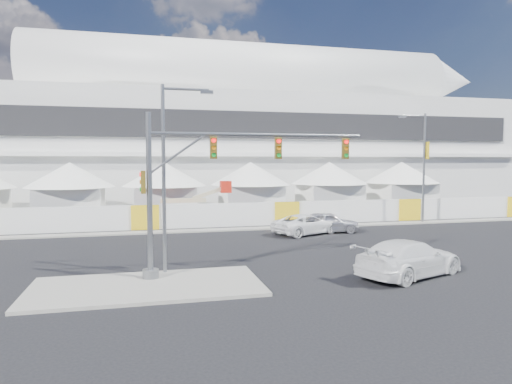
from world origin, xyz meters
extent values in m
plane|color=black|center=(0.00, 0.00, 0.00)|extent=(160.00, 160.00, 0.00)
cube|color=gray|center=(-6.00, -3.00, 0.07)|extent=(10.00, 5.00, 0.15)
cube|color=gray|center=(20.00, 12.50, 0.06)|extent=(80.00, 1.20, 0.12)
cube|color=silver|center=(8.00, 42.00, 7.00)|extent=(80.00, 24.00, 14.00)
cube|color=black|center=(8.00, 29.85, 9.80)|extent=(68.00, 0.30, 3.20)
cube|color=white|center=(8.00, 29.60, 6.30)|extent=(72.00, 0.80, 0.50)
cylinder|color=white|center=(8.00, 40.00, 17.78)|extent=(57.60, 8.40, 8.40)
cylinder|color=white|center=(10.00, 40.00, 17.36)|extent=(51.60, 6.80, 6.80)
cylinder|color=white|center=(12.00, 40.00, 16.94)|extent=(45.60, 5.20, 5.20)
cone|color=white|center=(40.80, 40.00, 18.00)|extent=(8.00, 7.60, 7.60)
cube|color=white|center=(-13.00, 24.00, 1.50)|extent=(6.00, 6.00, 3.00)
cone|color=white|center=(-13.00, 24.00, 4.20)|extent=(8.40, 8.40, 2.40)
cube|color=white|center=(-4.00, 24.00, 1.50)|extent=(6.00, 6.00, 3.00)
cone|color=white|center=(-4.00, 24.00, 4.20)|extent=(8.40, 8.40, 2.40)
cube|color=white|center=(5.00, 24.00, 1.50)|extent=(6.00, 6.00, 3.00)
cone|color=white|center=(5.00, 24.00, 4.20)|extent=(8.40, 8.40, 2.40)
cube|color=white|center=(14.00, 24.00, 1.50)|extent=(6.00, 6.00, 3.00)
cone|color=white|center=(14.00, 24.00, 4.20)|extent=(8.40, 8.40, 2.40)
cube|color=white|center=(23.00, 24.00, 1.50)|extent=(6.00, 6.00, 3.00)
cone|color=white|center=(23.00, 24.00, 4.20)|extent=(8.40, 8.40, 2.40)
cube|color=white|center=(6.00, 14.50, 1.00)|extent=(70.00, 0.25, 2.00)
imported|color=silver|center=(7.77, 9.49, 0.81)|extent=(2.39, 4.92, 1.62)
imported|color=white|center=(5.87, 9.19, 0.76)|extent=(4.47, 6.02, 1.52)
imported|color=white|center=(6.34, -3.91, 0.89)|extent=(4.63, 6.62, 1.78)
imported|color=black|center=(22.80, 18.27, 0.73)|extent=(2.33, 4.50, 1.46)
cylinder|color=slate|center=(-5.83, -1.81, 3.97)|extent=(0.25, 0.25, 7.65)
cylinder|color=slate|center=(-5.83, -1.81, 0.35)|extent=(0.74, 0.74, 0.40)
cylinder|color=slate|center=(-0.60, -1.81, 6.84)|extent=(10.46, 0.17, 0.17)
cube|color=#594714|center=(-2.85, -1.81, 6.20)|extent=(0.32, 0.22, 1.05)
cube|color=#594714|center=(0.33, -1.81, 6.20)|extent=(0.32, 0.22, 1.05)
cube|color=#594714|center=(3.89, -1.81, 6.20)|extent=(0.32, 0.22, 1.05)
cube|color=#594714|center=(-6.09, -1.81, 4.61)|extent=(0.22, 0.32, 1.05)
cylinder|color=gray|center=(-5.13, -0.80, 4.69)|extent=(0.18, 0.18, 9.08)
cylinder|color=gray|center=(-4.02, -0.80, 9.03)|extent=(2.22, 0.12, 0.12)
cube|color=gray|center=(-3.01, -0.80, 8.93)|extent=(0.61, 0.25, 0.15)
cylinder|color=gray|center=(18.14, 12.50, 4.86)|extent=(0.19, 0.19, 9.72)
cylinder|color=gray|center=(16.95, 12.50, 9.51)|extent=(2.38, 0.13, 0.13)
cube|color=gray|center=(15.87, 12.50, 9.40)|extent=(0.65, 0.27, 0.16)
cube|color=yellow|center=(18.41, 12.50, 6.48)|extent=(0.03, 0.65, 1.51)
cube|color=red|center=(-3.95, 16.95, 0.57)|extent=(3.75, 1.67, 1.15)
cube|color=beige|center=(-2.70, 16.95, 2.09)|extent=(3.96, 0.37, 0.36)
cube|color=beige|center=(-0.41, 16.95, 2.71)|extent=(3.07, 0.31, 1.26)
cube|color=red|center=(1.05, 16.95, 3.23)|extent=(0.94, 0.94, 1.04)
camera|label=1|loc=(-6.08, -23.23, 5.61)|focal=32.00mm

